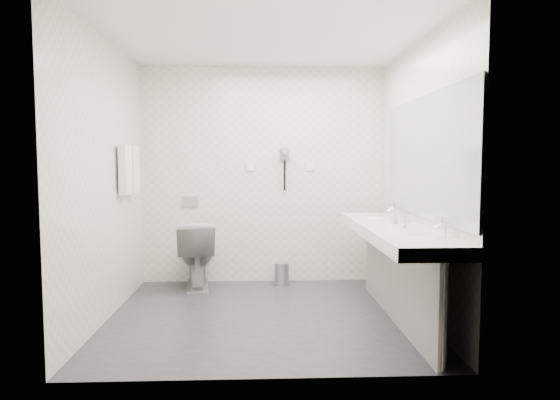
{
  "coord_description": "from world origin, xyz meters",
  "views": [
    {
      "loc": [
        -0.03,
        -4.32,
        1.4
      ],
      "look_at": [
        0.15,
        0.15,
        1.05
      ],
      "focal_mm": 30.92,
      "sensor_mm": 36.0,
      "label": 1
    }
  ],
  "objects": [
    {
      "name": "basin_far",
      "position": [
        1.12,
        0.45,
        0.83
      ],
      "size": [
        0.4,
        0.31,
        0.05
      ],
      "primitive_type": "ellipsoid",
      "color": "white",
      "rests_on": "vanity_counter"
    },
    {
      "name": "towel_near",
      "position": [
        -1.34,
        0.41,
        1.33
      ],
      "size": [
        0.07,
        0.24,
        0.48
      ],
      "primitive_type": "cube",
      "color": "white",
      "rests_on": "towel_rail"
    },
    {
      "name": "pedal_bin",
      "position": [
        0.21,
        1.1,
        0.12
      ],
      "size": [
        0.19,
        0.19,
        0.24
      ],
      "primitive_type": "cylinder",
      "rotation": [
        0.0,
        0.0,
        -0.08
      ],
      "color": "#B2B5BA",
      "rests_on": "floor"
    },
    {
      "name": "bin_lid",
      "position": [
        0.21,
        1.1,
        0.25
      ],
      "size": [
        0.17,
        0.17,
        0.02
      ],
      "primitive_type": "cylinder",
      "color": "#B2B5BA",
      "rests_on": "pedal_bin"
    },
    {
      "name": "soap_bottle_a",
      "position": [
        1.17,
        -0.06,
        0.91
      ],
      "size": [
        0.07,
        0.07,
        0.11
      ],
      "primitive_type": "imported",
      "rotation": [
        0.0,
        0.0,
        0.43
      ],
      "color": "silver",
      "rests_on": "vanity_counter"
    },
    {
      "name": "dryer_cradle",
      "position": [
        0.25,
        1.27,
        1.5
      ],
      "size": [
        0.1,
        0.04,
        0.14
      ],
      "primitive_type": "cube",
      "color": "gray",
      "rests_on": "wall_back"
    },
    {
      "name": "vanity_post_near",
      "position": [
        1.18,
        -1.24,
        0.38
      ],
      "size": [
        0.06,
        0.06,
        0.75
      ],
      "primitive_type": "cylinder",
      "color": "silver",
      "rests_on": "floor"
    },
    {
      "name": "faucet_near",
      "position": [
        1.32,
        -0.85,
        0.92
      ],
      "size": [
        0.04,
        0.04,
        0.15
      ],
      "primitive_type": "cylinder",
      "color": "silver",
      "rests_on": "vanity_counter"
    },
    {
      "name": "dryer_cord",
      "position": [
        0.25,
        1.26,
        1.25
      ],
      "size": [
        0.02,
        0.02,
        0.35
      ],
      "primitive_type": "cylinder",
      "color": "black",
      "rests_on": "dryer_cradle"
    },
    {
      "name": "wall_front",
      "position": [
        0.0,
        -1.3,
        1.25
      ],
      "size": [
        2.8,
        0.0,
        2.8
      ],
      "primitive_type": "plane",
      "rotation": [
        -1.57,
        0.0,
        0.0
      ],
      "color": "white",
      "rests_on": "floor"
    },
    {
      "name": "flush_plate",
      "position": [
        -0.85,
        1.29,
        0.95
      ],
      "size": [
        0.18,
        0.02,
        0.12
      ],
      "primitive_type": "cube",
      "color": "#B2B5BA",
      "rests_on": "wall_back"
    },
    {
      "name": "toilet",
      "position": [
        -0.75,
        1.04,
        0.38
      ],
      "size": [
        0.51,
        0.79,
        0.75
      ],
      "primitive_type": "imported",
      "rotation": [
        0.0,
        0.0,
        3.27
      ],
      "color": "white",
      "rests_on": "floor"
    },
    {
      "name": "towel_rail",
      "position": [
        -1.35,
        0.55,
        1.55
      ],
      "size": [
        0.02,
        0.62,
        0.02
      ],
      "primitive_type": "cylinder",
      "rotation": [
        1.57,
        0.0,
        0.0
      ],
      "color": "silver",
      "rests_on": "wall_left"
    },
    {
      "name": "wall_right",
      "position": [
        1.4,
        0.0,
        1.25
      ],
      "size": [
        0.0,
        2.6,
        2.6
      ],
      "primitive_type": "plane",
      "rotation": [
        1.57,
        0.0,
        -1.57
      ],
      "color": "white",
      "rests_on": "floor"
    },
    {
      "name": "basin_near",
      "position": [
        1.12,
        -0.85,
        0.83
      ],
      "size": [
        0.4,
        0.31,
        0.05
      ],
      "primitive_type": "ellipsoid",
      "color": "white",
      "rests_on": "vanity_counter"
    },
    {
      "name": "wall_back",
      "position": [
        0.0,
        1.3,
        1.25
      ],
      "size": [
        2.8,
        0.0,
        2.8
      ],
      "primitive_type": "plane",
      "rotation": [
        1.57,
        0.0,
        0.0
      ],
      "color": "white",
      "rests_on": "floor"
    },
    {
      "name": "faucet_far",
      "position": [
        1.32,
        0.45,
        0.92
      ],
      "size": [
        0.04,
        0.04,
        0.15
      ],
      "primitive_type": "cylinder",
      "color": "silver",
      "rests_on": "vanity_counter"
    },
    {
      "name": "vanity_panel",
      "position": [
        1.15,
        -0.2,
        0.38
      ],
      "size": [
        0.03,
        2.15,
        0.75
      ],
      "primitive_type": "cube",
      "color": "gray",
      "rests_on": "floor"
    },
    {
      "name": "wall_left",
      "position": [
        -1.4,
        0.0,
        1.25
      ],
      "size": [
        0.0,
        2.6,
        2.6
      ],
      "primitive_type": "plane",
      "rotation": [
        1.57,
        0.0,
        1.57
      ],
      "color": "white",
      "rests_on": "floor"
    },
    {
      "name": "ceiling",
      "position": [
        0.0,
        0.0,
        2.5
      ],
      "size": [
        2.8,
        2.8,
        0.0
      ],
      "primitive_type": "plane",
      "rotation": [
        3.14,
        0.0,
        0.0
      ],
      "color": "white",
      "rests_on": "wall_back"
    },
    {
      "name": "towel_far",
      "position": [
        -1.34,
        0.69,
        1.33
      ],
      "size": [
        0.07,
        0.24,
        0.48
      ],
      "primitive_type": "cube",
      "color": "white",
      "rests_on": "towel_rail"
    },
    {
      "name": "vanity_counter",
      "position": [
        1.12,
        -0.2,
        0.8
      ],
      "size": [
        0.55,
        2.2,
        0.1
      ],
      "primitive_type": "cube",
      "color": "white",
      "rests_on": "floor"
    },
    {
      "name": "soap_bottle_c",
      "position": [
        1.18,
        -0.34,
        0.91
      ],
      "size": [
        0.05,
        0.05,
        0.12
      ],
      "primitive_type": "imported",
      "rotation": [
        0.0,
        0.0,
        -0.08
      ],
      "color": "silver",
      "rests_on": "vanity_counter"
    },
    {
      "name": "floor",
      "position": [
        0.0,
        0.0,
        0.0
      ],
      "size": [
        2.8,
        2.8,
        0.0
      ],
      "primitive_type": "plane",
      "color": "#2F2E34",
      "rests_on": "ground"
    },
    {
      "name": "switch_plate_b",
      "position": [
        0.55,
        1.29,
        1.35
      ],
      "size": [
        0.09,
        0.02,
        0.09
      ],
      "primitive_type": "cube",
      "color": "white",
      "rests_on": "wall_back"
    },
    {
      "name": "dryer_barrel",
      "position": [
        0.25,
        1.2,
        1.53
      ],
      "size": [
        0.08,
        0.14,
        0.08
      ],
      "primitive_type": "cylinder",
      "rotation": [
        1.57,
        0.0,
        0.0
      ],
      "color": "gray",
      "rests_on": "dryer_cradle"
    },
    {
      "name": "mirror",
      "position": [
        1.39,
        -0.2,
        1.45
      ],
      "size": [
        0.02,
        2.2,
        1.05
      ],
      "primitive_type": "cube",
      "color": "#B2BCC6",
      "rests_on": "wall_right"
    },
    {
      "name": "vanity_post_far",
      "position": [
        1.18,
        0.84,
        0.38
      ],
      "size": [
        0.06,
        0.06,
        0.75
      ],
      "primitive_type": "cylinder",
      "color": "silver",
      "rests_on": "floor"
    },
    {
      "name": "glass_left",
      "position": [
        1.32,
        0.04,
        0.9
      ],
      "size": [
        0.07,
        0.07,
        0.1
      ],
      "primitive_type": "cylinder",
      "rotation": [
        0.0,
        0.0,
        -0.4
      ],
      "color": "silver",
      "rests_on": "vanity_counter"
    },
    {
      "name": "switch_plate_a",
      "position": [
        -0.15,
        1.29,
        1.35
      ],
      "size": [
        0.09,
        0.02,
        0.09
      ],
      "primitive_type": "cube",
      "color": "white",
      "rests_on": "wall_back"
    }
  ]
}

